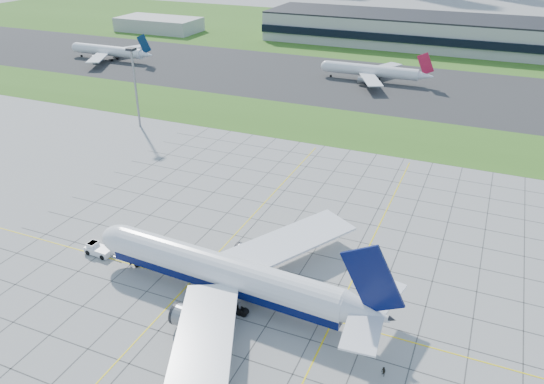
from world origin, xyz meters
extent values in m
plane|color=#989893|center=(0.00, 0.00, 0.00)|extent=(1400.00, 1400.00, 0.00)
cube|color=#36631C|center=(0.00, 90.00, 0.02)|extent=(700.00, 35.00, 0.04)
cube|color=#383838|center=(0.00, 145.00, 0.03)|extent=(700.00, 75.00, 0.04)
cube|color=#36631C|center=(0.00, 255.00, 0.02)|extent=(700.00, 145.00, 0.04)
cube|color=#474744|center=(-48.00, 10.00, 0.01)|extent=(0.18, 130.00, 0.02)
cube|color=#474744|center=(-40.00, 10.00, 0.01)|extent=(0.18, 130.00, 0.02)
cube|color=#474744|center=(-32.00, 10.00, 0.01)|extent=(0.18, 130.00, 0.02)
cube|color=#474744|center=(-24.00, 10.00, 0.01)|extent=(0.18, 130.00, 0.02)
cube|color=#474744|center=(-16.00, 10.00, 0.01)|extent=(0.18, 130.00, 0.02)
cube|color=#474744|center=(-8.00, 10.00, 0.01)|extent=(0.18, 130.00, 0.02)
cube|color=#474744|center=(0.00, 10.00, 0.01)|extent=(0.18, 130.00, 0.02)
cube|color=#474744|center=(8.00, 10.00, 0.01)|extent=(0.18, 130.00, 0.02)
cube|color=#474744|center=(16.00, 10.00, 0.01)|extent=(0.18, 130.00, 0.02)
cube|color=#474744|center=(24.00, 10.00, 0.01)|extent=(0.18, 130.00, 0.02)
cube|color=#474744|center=(32.00, 10.00, 0.01)|extent=(0.18, 130.00, 0.02)
cube|color=#474744|center=(40.00, 10.00, 0.01)|extent=(0.18, 130.00, 0.02)
cube|color=#474744|center=(48.00, 10.00, 0.01)|extent=(0.18, 130.00, 0.02)
cube|color=#474744|center=(0.00, -24.00, 0.01)|extent=(110.00, 0.18, 0.02)
cube|color=#474744|center=(0.00, -16.00, 0.01)|extent=(110.00, 0.18, 0.02)
cube|color=#474744|center=(0.00, -8.00, 0.01)|extent=(110.00, 0.18, 0.02)
cube|color=#474744|center=(0.00, 0.00, 0.01)|extent=(110.00, 0.18, 0.02)
cube|color=#474744|center=(0.00, 8.00, 0.01)|extent=(110.00, 0.18, 0.02)
cube|color=#474744|center=(0.00, 16.00, 0.01)|extent=(110.00, 0.18, 0.02)
cube|color=#474744|center=(0.00, 24.00, 0.01)|extent=(110.00, 0.18, 0.02)
cube|color=#474744|center=(0.00, 32.00, 0.01)|extent=(110.00, 0.18, 0.02)
cube|color=#474744|center=(0.00, 40.00, 0.01)|extent=(110.00, 0.18, 0.02)
cube|color=#474744|center=(0.00, 48.00, 0.01)|extent=(110.00, 0.18, 0.02)
cube|color=#474744|center=(0.00, 56.00, 0.01)|extent=(110.00, 0.18, 0.02)
cube|color=#474744|center=(0.00, 64.00, 0.01)|extent=(110.00, 0.18, 0.02)
cube|color=yellow|center=(0.00, -2.00, 0.02)|extent=(120.00, 0.25, 0.03)
cube|color=yellow|center=(-10.00, 20.00, 0.02)|extent=(0.25, 100.00, 0.03)
cube|color=yellow|center=(18.00, 20.00, 0.02)|extent=(0.25, 100.00, 0.03)
cube|color=#B7B7B2|center=(40.00, 230.00, 7.50)|extent=(260.00, 42.00, 15.00)
cube|color=black|center=(40.00, 208.50, 7.00)|extent=(260.00, 1.00, 4.00)
cube|color=black|center=(40.00, 230.00, 15.40)|extent=(260.00, 42.00, 0.80)
cube|color=#B7B7B2|center=(-160.00, 210.00, 4.00)|extent=(50.00, 25.00, 8.00)
cylinder|color=gray|center=(-70.00, 65.00, 12.50)|extent=(0.70, 0.70, 25.00)
cube|color=black|center=(-70.00, 65.00, 25.20)|extent=(2.50, 2.50, 0.80)
cylinder|color=white|center=(-2.15, -3.35, 5.52)|extent=(45.64, 8.45, 5.92)
cube|color=#060E42|center=(-2.15, -3.35, 3.65)|extent=(45.62, 8.06, 1.58)
ellipsoid|color=white|center=(-24.80, -2.08, 5.52)|extent=(9.79, 6.44, 5.92)
cube|color=black|center=(-26.97, -1.96, 6.02)|extent=(2.34, 3.27, 0.59)
cone|color=white|center=(23.96, -4.82, 5.82)|extent=(8.20, 6.06, 5.62)
cube|color=#060E42|center=(24.45, -4.84, 12.43)|extent=(10.77, 1.10, 12.59)
cube|color=white|center=(4.65, 12.08, 4.54)|extent=(21.24, 28.45, 0.96)
cube|color=white|center=(2.88, -19.44, 4.54)|extent=(18.90, 28.91, 0.96)
cylinder|color=slate|center=(-1.56, 6.99, 2.56)|extent=(6.61, 4.10, 3.75)
cylinder|color=slate|center=(-2.73, -13.69, 2.56)|extent=(6.61, 4.10, 3.75)
cylinder|color=gray|center=(-22.34, -2.22, 1.28)|extent=(0.37, 0.37, 2.56)
cylinder|color=black|center=(-22.34, -2.22, 0.54)|extent=(1.11, 0.55, 1.09)
cylinder|color=black|center=(2.96, -0.47, 0.64)|extent=(1.35, 1.25, 1.28)
cylinder|color=black|center=(2.60, -6.78, 0.64)|extent=(1.35, 1.25, 1.28)
cube|color=white|center=(-32.10, -1.50, 0.87)|extent=(5.92, 3.01, 1.35)
cube|color=white|center=(-33.64, -1.41, 1.83)|extent=(1.85, 2.21, 1.06)
cube|color=black|center=(-33.64, -1.41, 2.02)|extent=(1.65, 2.01, 0.67)
cube|color=gray|center=(-27.97, -1.73, 0.58)|extent=(2.89, 0.33, 0.17)
cylinder|color=black|center=(-33.95, -0.14, 0.53)|extent=(1.08, 0.54, 1.06)
cylinder|color=black|center=(-34.09, -2.64, 0.53)|extent=(1.08, 0.54, 1.06)
cylinder|color=black|center=(-30.11, -0.36, 0.53)|extent=(1.08, 0.54, 1.06)
cylinder|color=black|center=(-30.25, -2.85, 0.53)|extent=(1.08, 0.54, 1.06)
imported|color=black|center=(-23.64, -2.47, 0.81)|extent=(0.55, 0.68, 1.62)
imported|color=black|center=(28.61, -10.88, 0.81)|extent=(0.99, 0.99, 1.62)
cylinder|color=white|center=(-139.50, 136.40, 4.50)|extent=(38.68, 4.80, 4.80)
cube|color=#07244B|center=(-118.01, 136.40, 9.50)|extent=(7.46, 0.40, 9.15)
cube|color=white|center=(-136.82, 147.40, 3.70)|extent=(13.89, 20.66, 0.40)
cube|color=white|center=(-136.82, 125.40, 3.70)|extent=(13.89, 20.66, 0.40)
cylinder|color=black|center=(-136.28, 138.60, 0.50)|extent=(1.00, 1.00, 1.00)
cylinder|color=black|center=(-136.28, 134.20, 0.50)|extent=(1.00, 1.00, 1.00)
cylinder|color=white|center=(-12.99, 149.27, 4.50)|extent=(39.38, 4.80, 4.80)
cube|color=#BE1539|center=(8.89, 149.27, 9.50)|extent=(7.46, 0.40, 9.15)
cube|color=white|center=(-10.26, 160.27, 3.70)|extent=(13.89, 20.66, 0.40)
cube|color=white|center=(-10.26, 138.27, 3.70)|extent=(13.89, 20.66, 0.40)
cylinder|color=black|center=(-9.71, 151.47, 0.50)|extent=(1.00, 1.00, 1.00)
cylinder|color=black|center=(-9.71, 147.07, 0.50)|extent=(1.00, 1.00, 1.00)
camera|label=1|loc=(36.24, -70.92, 61.06)|focal=35.00mm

